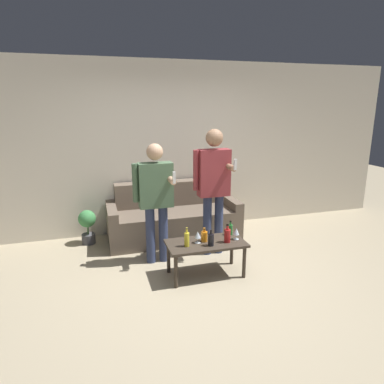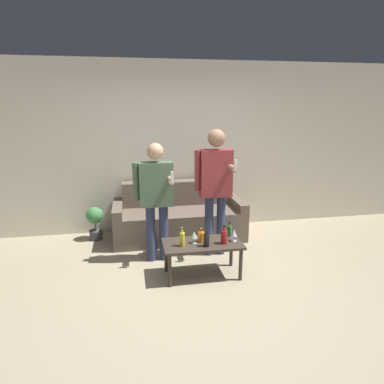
{
  "view_description": "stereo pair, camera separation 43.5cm",
  "coord_description": "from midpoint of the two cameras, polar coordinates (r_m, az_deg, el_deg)",
  "views": [
    {
      "loc": [
        -1.17,
        -3.28,
        2.05
      ],
      "look_at": [
        0.02,
        0.77,
        0.95
      ],
      "focal_mm": 32.0,
      "sensor_mm": 36.0,
      "label": 1
    },
    {
      "loc": [
        -0.75,
        -3.38,
        2.05
      ],
      "look_at": [
        0.02,
        0.77,
        0.95
      ],
      "focal_mm": 32.0,
      "sensor_mm": 36.0,
      "label": 2
    }
  ],
  "objects": [
    {
      "name": "bottle_red",
      "position": [
        4.11,
        8.42,
        -7.41
      ],
      "size": [
        0.08,
        0.08,
        0.22
      ],
      "color": "#B21E1E",
      "rests_on": "coffee_table"
    },
    {
      "name": "person_standing_right",
      "position": [
        4.57,
        6.64,
        1.56
      ],
      "size": [
        0.5,
        0.44,
        1.73
      ],
      "color": "navy",
      "rests_on": "ground_plane"
    },
    {
      "name": "person_standing_left",
      "position": [
        4.39,
        -3.23,
        -0.36
      ],
      "size": [
        0.51,
        0.41,
        1.57
      ],
      "color": "navy",
      "rests_on": "ground_plane"
    },
    {
      "name": "wall_back",
      "position": [
        5.56,
        -0.48,
        7.36
      ],
      "size": [
        8.0,
        0.06,
        2.7
      ],
      "color": "beige",
      "rests_on": "ground_plane"
    },
    {
      "name": "wine_glass_far",
      "position": [
        4.19,
        9.99,
        -6.86
      ],
      "size": [
        0.07,
        0.07,
        0.15
      ],
      "color": "silver",
      "rests_on": "coffee_table"
    },
    {
      "name": "bottle_green",
      "position": [
        4.14,
        4.56,
        -7.46
      ],
      "size": [
        0.08,
        0.08,
        0.17
      ],
      "color": "orange",
      "rests_on": "coffee_table"
    },
    {
      "name": "bottle_yellow",
      "position": [
        4.02,
        5.57,
        -8.03
      ],
      "size": [
        0.07,
        0.07,
        0.2
      ],
      "color": "black",
      "rests_on": "coffee_table"
    },
    {
      "name": "wine_glass_near",
      "position": [
        4.08,
        3.42,
        -7.24
      ],
      "size": [
        0.07,
        0.07,
        0.15
      ],
      "color": "silver",
      "rests_on": "coffee_table"
    },
    {
      "name": "bottle_orange",
      "position": [
        4.35,
        9.12,
        -6.43
      ],
      "size": [
        0.06,
        0.06,
        0.18
      ],
      "color": "#23752D",
      "rests_on": "coffee_table"
    },
    {
      "name": "couch",
      "position": [
        5.37,
        0.07,
        -4.33
      ],
      "size": [
        1.99,
        0.83,
        0.85
      ],
      "color": "#6B5B4C",
      "rests_on": "ground_plane"
    },
    {
      "name": "potted_plant",
      "position": [
        5.4,
        -13.68,
        -4.63
      ],
      "size": [
        0.26,
        0.26,
        0.52
      ],
      "color": "#4C4C51",
      "rests_on": "ground_plane"
    },
    {
      "name": "bottle_dark",
      "position": [
        4.0,
        1.5,
        -7.85
      ],
      "size": [
        0.06,
        0.06,
        0.23
      ],
      "color": "yellow",
      "rests_on": "coffee_table"
    },
    {
      "name": "ground_plane",
      "position": [
        4.02,
        5.0,
        -16.07
      ],
      "size": [
        16.0,
        16.0,
        0.0
      ],
      "primitive_type": "plane",
      "color": "tan"
    },
    {
      "name": "coffee_table",
      "position": [
        4.16,
        4.8,
        -9.18
      ],
      "size": [
        0.94,
        0.48,
        0.43
      ],
      "color": "#3D3328",
      "rests_on": "ground_plane"
    }
  ]
}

